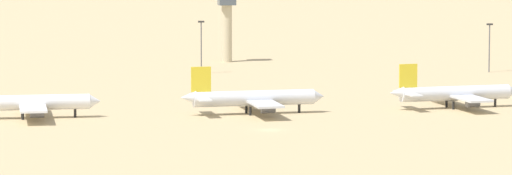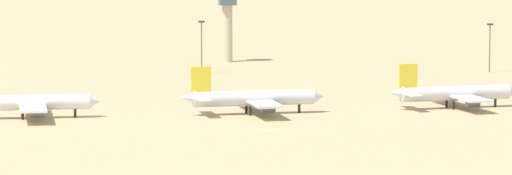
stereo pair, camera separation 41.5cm
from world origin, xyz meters
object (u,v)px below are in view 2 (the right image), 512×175
parked_jet_yellow_2 (252,98)px  light_pole_west (490,44)px  parked_jet_white_1 (27,103)px  light_pole_mid (202,43)px  control_tower (227,18)px  parked_jet_yellow_3 (454,93)px

parked_jet_yellow_2 → light_pole_west: 117.72m
parked_jet_white_1 → light_pole_west: (132.84, 83.91, 4.68)m
parked_jet_white_1 → light_pole_mid: light_pole_mid is taller
light_pole_mid → parked_jet_yellow_2: bearing=-89.9°
light_pole_west → parked_jet_white_1: bearing=-147.7°
control_tower → light_pole_mid: size_ratio=1.49×
parked_jet_yellow_3 → light_pole_mid: size_ratio=2.14×
parked_jet_yellow_2 → parked_jet_yellow_3: parked_jet_yellow_2 is taller
parked_jet_white_1 → control_tower: size_ratio=1.45×
parked_jet_yellow_2 → control_tower: bearing=80.9°
light_pole_west → light_pole_mid: light_pole_mid is taller
parked_jet_white_1 → parked_jet_yellow_2: parked_jet_yellow_2 is taller
parked_jet_white_1 → light_pole_mid: size_ratio=2.16×
parked_jet_yellow_2 → control_tower: 128.67m
parked_jet_yellow_2 → light_pole_west: bearing=42.0°
parked_jet_yellow_3 → light_pole_west: 87.78m
parked_jet_yellow_2 → control_tower: size_ratio=1.49×
parked_jet_yellow_3 → control_tower: control_tower is taller
parked_jet_white_1 → control_tower: 142.43m
parked_jet_yellow_3 → light_pole_west: (34.04, 80.77, 4.71)m
parked_jet_yellow_3 → control_tower: (-36.04, 124.32, 10.07)m
parked_jet_yellow_2 → control_tower: (12.12, 127.71, 9.95)m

